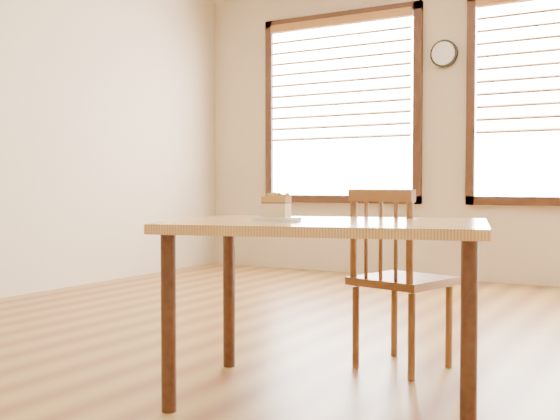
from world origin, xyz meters
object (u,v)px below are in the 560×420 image
Objects in this scene: plate at (276,219)px; cake_slice at (276,205)px; cafe_table_main at (329,242)px; cafe_chair_main at (398,278)px; wall_clock at (444,54)px.

cake_slice is at bearing 144.24° from plate.
cake_slice is (-0.19, -0.12, 0.16)m from cafe_table_main.
cafe_chair_main reaches higher than cake_slice.
cafe_chair_main is (0.09, 0.57, -0.21)m from cafe_table_main.
wall_clock is at bearing 97.66° from plate.
cafe_table_main is at bearing 31.29° from plate.
cafe_table_main is 0.62m from cafe_chair_main.
cafe_chair_main is 0.83m from cake_slice.
wall_clock is 3.82m from cafe_chair_main.
cake_slice reaches higher than cafe_table_main.
wall_clock is 0.18× the size of cafe_table_main.
plate is (0.54, -4.01, -1.39)m from wall_clock.
wall_clock is 0.29× the size of cafe_chair_main.
wall_clock is at bearing 85.38° from cafe_table_main.
cafe_chair_main reaches higher than plate.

